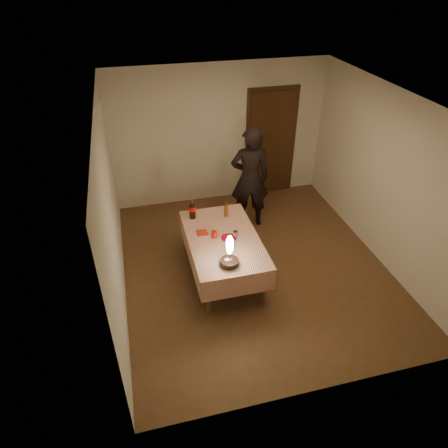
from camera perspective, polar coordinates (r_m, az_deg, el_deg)
The scene contains 11 objects.
ground at distance 6.36m, azimuth 4.29°, elevation -5.93°, with size 4.00×4.50×0.01m, color brown.
room_shell at distance 5.52m, azimuth 5.12°, elevation 7.86°, with size 4.04×4.54×2.62m.
dining_table at distance 5.84m, azimuth -0.12°, elevation -2.71°, with size 1.02×1.72×0.67m.
birthday_cake at distance 5.23m, azimuth 0.81°, elevation -4.75°, with size 0.31×0.31×0.48m.
red_plate at distance 5.78m, azimuth 0.68°, elevation -1.98°, with size 0.22×0.22×0.01m, color #AD0C21.
red_cup at distance 5.77m, azimuth -1.41°, elevation -1.47°, with size 0.08×0.08×0.10m, color red.
clear_cup at distance 5.78m, azimuth 1.63°, elevation -1.46°, with size 0.07×0.07×0.09m, color white.
napkin_stack at distance 5.88m, azimuth -3.12°, elevation -1.26°, with size 0.15×0.15×0.02m, color red.
cola_bottle at distance 6.16m, azimuth -4.55°, elevation 2.09°, with size 0.10×0.10×0.32m.
amber_bottle_right at distance 6.20m, azimuth 0.32°, elevation 2.07°, with size 0.06×0.06×0.25m.
photographer at distance 6.86m, azimuth 3.72°, elevation 6.55°, with size 0.73×0.54×1.82m.
Camera 1 is at (-1.64, -4.58, 4.10)m, focal length 32.00 mm.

